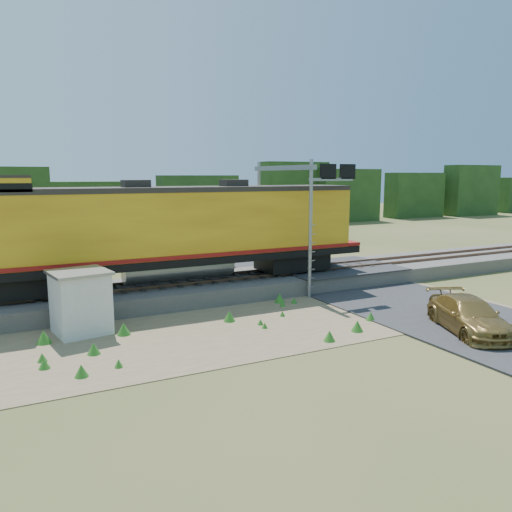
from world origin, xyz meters
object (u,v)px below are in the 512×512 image
car (469,316)px  shed (81,302)px  locomotive (172,229)px  signal_gantry (294,193)px

car → shed: bearing=176.2°
locomotive → shed: (-4.89, -3.62, -2.25)m
shed → locomotive: bearing=27.2°
locomotive → shed: locomotive is taller
locomotive → shed: 6.49m
signal_gantry → car: size_ratio=1.47×
locomotive → car: 13.85m
locomotive → signal_gantry: signal_gantry is taller
locomotive → signal_gantry: bearing=-5.8°
signal_gantry → shed: bearing=-165.5°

